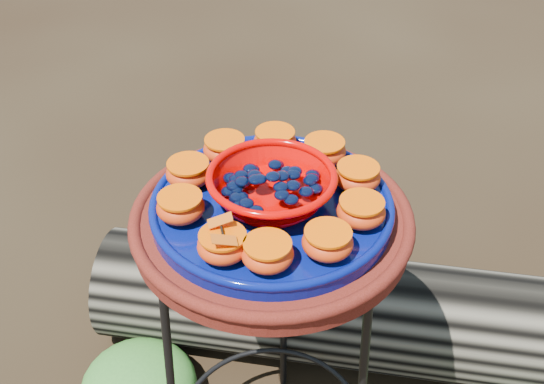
# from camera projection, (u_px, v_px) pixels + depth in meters

# --- Properties ---
(plant_stand) EXTENTS (0.44, 0.44, 0.70)m
(plant_stand) POSITION_uv_depth(u_px,v_px,m) (272.00, 363.00, 1.37)
(plant_stand) COLOR black
(plant_stand) RESTS_ON ground
(terracotta_saucer) EXTENTS (0.46, 0.46, 0.04)m
(terracotta_saucer) POSITION_uv_depth(u_px,v_px,m) (272.00, 223.00, 1.15)
(terracotta_saucer) COLOR #3F1006
(terracotta_saucer) RESTS_ON plant_stand
(cobalt_plate) EXTENTS (0.40, 0.40, 0.03)m
(cobalt_plate) POSITION_uv_depth(u_px,v_px,m) (272.00, 208.00, 1.13)
(cobalt_plate) COLOR #031047
(cobalt_plate) RESTS_ON terracotta_saucer
(red_bowl) EXTENTS (0.20, 0.20, 0.06)m
(red_bowl) POSITION_uv_depth(u_px,v_px,m) (272.00, 189.00, 1.10)
(red_bowl) COLOR #CF0200
(red_bowl) RESTS_ON cobalt_plate
(glass_gems) EXTENTS (0.15, 0.15, 0.03)m
(glass_gems) POSITION_uv_depth(u_px,v_px,m) (272.00, 168.00, 1.08)
(glass_gems) COLOR black
(glass_gems) RESTS_ON red_bowl
(orange_half_0) EXTENTS (0.08, 0.08, 0.04)m
(orange_half_0) POSITION_uv_depth(u_px,v_px,m) (223.00, 246.00, 1.00)
(orange_half_0) COLOR red
(orange_half_0) RESTS_ON cobalt_plate
(orange_half_1) EXTENTS (0.08, 0.08, 0.04)m
(orange_half_1) POSITION_uv_depth(u_px,v_px,m) (268.00, 254.00, 0.99)
(orange_half_1) COLOR red
(orange_half_1) RESTS_ON cobalt_plate
(orange_half_2) EXTENTS (0.08, 0.08, 0.04)m
(orange_half_2) POSITION_uv_depth(u_px,v_px,m) (328.00, 242.00, 1.01)
(orange_half_2) COLOR red
(orange_half_2) RESTS_ON cobalt_plate
(orange_half_3) EXTENTS (0.08, 0.08, 0.04)m
(orange_half_3) POSITION_uv_depth(u_px,v_px,m) (361.00, 212.00, 1.06)
(orange_half_3) COLOR red
(orange_half_3) RESTS_ON cobalt_plate
(orange_half_4) EXTENTS (0.08, 0.08, 0.04)m
(orange_half_4) POSITION_uv_depth(u_px,v_px,m) (358.00, 177.00, 1.14)
(orange_half_4) COLOR red
(orange_half_4) RESTS_ON cobalt_plate
(orange_half_5) EXTENTS (0.08, 0.08, 0.04)m
(orange_half_5) POSITION_uv_depth(u_px,v_px,m) (324.00, 151.00, 1.20)
(orange_half_5) COLOR red
(orange_half_5) RESTS_ON cobalt_plate
(orange_half_6) EXTENTS (0.08, 0.08, 0.04)m
(orange_half_6) POSITION_uv_depth(u_px,v_px,m) (275.00, 141.00, 1.22)
(orange_half_6) COLOR red
(orange_half_6) RESTS_ON cobalt_plate
(orange_half_7) EXTENTS (0.08, 0.08, 0.04)m
(orange_half_7) POSITION_uv_depth(u_px,v_px,m) (225.00, 149.00, 1.20)
(orange_half_7) COLOR red
(orange_half_7) RESTS_ON cobalt_plate
(orange_half_8) EXTENTS (0.08, 0.08, 0.04)m
(orange_half_8) POSITION_uv_depth(u_px,v_px,m) (189.00, 173.00, 1.15)
(orange_half_8) COLOR red
(orange_half_8) RESTS_ON cobalt_plate
(orange_half_9) EXTENTS (0.08, 0.08, 0.04)m
(orange_half_9) POSITION_uv_depth(u_px,v_px,m) (181.00, 207.00, 1.07)
(orange_half_9) COLOR red
(orange_half_9) RESTS_ON cobalt_plate
(butterfly) EXTENTS (0.09, 0.07, 0.01)m
(butterfly) POSITION_uv_depth(u_px,v_px,m) (222.00, 231.00, 0.98)
(butterfly) COLOR #D0520D
(butterfly) RESTS_ON orange_half_0
(driftwood_log) EXTENTS (1.57, 0.47, 0.29)m
(driftwood_log) POSITION_uv_depth(u_px,v_px,m) (400.00, 318.00, 1.74)
(driftwood_log) COLOR black
(driftwood_log) RESTS_ON ground
(foliage_left) EXTENTS (0.28, 0.28, 0.14)m
(foliage_left) POSITION_uv_depth(u_px,v_px,m) (139.00, 384.00, 1.67)
(foliage_left) COLOR #306B25
(foliage_left) RESTS_ON ground
(foliage_back) EXTENTS (0.32, 0.32, 0.16)m
(foliage_back) POSITION_uv_depth(u_px,v_px,m) (227.00, 260.00, 2.00)
(foliage_back) COLOR #306B25
(foliage_back) RESTS_ON ground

